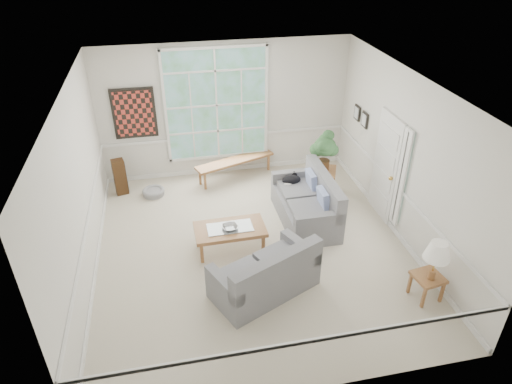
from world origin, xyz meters
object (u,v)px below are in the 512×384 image
end_table (321,182)px  loveseat_front (264,268)px  loveseat_right (306,199)px  side_table (426,286)px  coffee_table (230,238)px

end_table → loveseat_front: bearing=-124.7°
loveseat_right → side_table: bearing=-63.5°
loveseat_right → side_table: loveseat_right is taller
loveseat_front → side_table: loveseat_front is taller
loveseat_front → end_table: 3.23m
loveseat_right → end_table: bearing=54.7°
loveseat_right → coffee_table: 1.70m
end_table → side_table: end_table is taller
loveseat_right → side_table: (1.23, -2.42, -0.27)m
coffee_table → loveseat_front: bearing=-73.7°
loveseat_right → end_table: (0.63, 0.90, -0.20)m
coffee_table → end_table: end_table is taller
loveseat_front → side_table: (2.44, -0.67, -0.23)m
loveseat_right → coffee_table: size_ratio=1.45×
coffee_table → end_table: 2.66m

